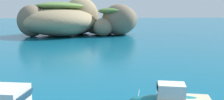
# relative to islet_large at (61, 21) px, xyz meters

# --- Properties ---
(islet_large) EXTENTS (25.97, 26.51, 10.36)m
(islet_large) POSITION_rel_islet_large_xyz_m (0.00, 0.00, 0.00)
(islet_large) COLOR #9E8966
(islet_large) RESTS_ON ground
(islet_small) EXTENTS (19.05, 17.21, 8.41)m
(islet_small) POSITION_rel_islet_large_xyz_m (14.50, 0.66, -0.45)
(islet_small) COLOR #756651
(islet_small) RESTS_ON ground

